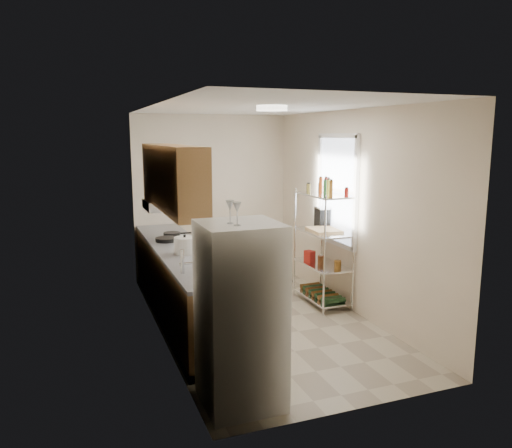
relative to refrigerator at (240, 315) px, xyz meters
The scene contains 16 objects.
room 2.01m from the refrigerator, 63.42° to the left, with size 2.52×4.42×2.62m.
counter_run 2.20m from the refrigerator, 91.28° to the left, with size 0.63×3.51×0.90m.
upper_cabinets 2.11m from the refrigerator, 95.74° to the left, with size 0.33×2.20×0.72m, color #A97548.
range_hood 2.71m from the refrigerator, 92.82° to the left, with size 0.50×0.60×0.12m, color #B7BABC.
window 3.05m from the refrigerator, 44.92° to the left, with size 0.06×1.00×1.46m, color white.
bakers_rack 2.79m from the refrigerator, 47.34° to the left, with size 0.45×0.90×1.73m.
ceiling_dome 2.45m from the refrigerator, 58.85° to the left, with size 0.34×0.34×0.06m, color white.
refrigerator is the anchor object (origin of this frame).
wine_glass_a 0.89m from the refrigerator, 169.01° to the right, with size 0.07×0.07×0.19m, color silver, non-canonical shape.
wine_glass_b 0.89m from the refrigerator, 117.15° to the right, with size 0.07×0.07×0.19m, color silver, non-canonical shape.
rice_cooker 1.87m from the refrigerator, 91.56° to the left, with size 0.25×0.25×0.20m, color silver.
frying_pan_large 2.65m from the refrigerator, 92.68° to the left, with size 0.29×0.29×0.05m, color black.
frying_pan_small 2.99m from the refrigerator, 89.70° to the left, with size 0.23×0.23×0.05m, color black.
cutting_board 2.78m from the refrigerator, 47.20° to the left, with size 0.36×0.47×0.03m, color tan.
espresso_machine 3.12m from the refrigerator, 49.30° to the left, with size 0.16×0.24×0.27m, color black.
storage_bag 2.82m from the refrigerator, 51.38° to the left, with size 0.10×0.13×0.15m, color maroon.
Camera 1 is at (-2.15, -5.52, 2.28)m, focal length 35.00 mm.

